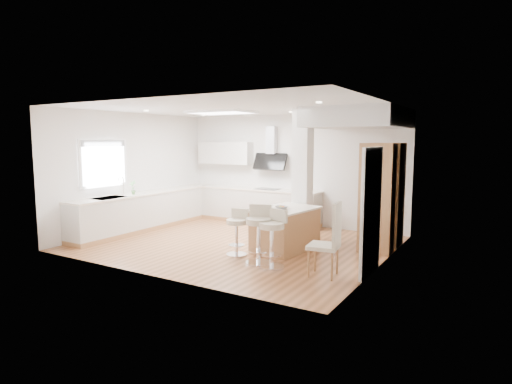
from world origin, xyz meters
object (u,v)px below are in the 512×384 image
Objects in this scene: bar_stool_a at (237,230)px; bar_stool_c at (273,235)px; peninsula at (285,229)px; bar_stool_b at (259,231)px; dining_chair at (330,237)px.

bar_stool_c is at bearing -25.74° from bar_stool_a.
bar_stool_a is at bearing -119.09° from peninsula.
bar_stool_a is 0.88× the size of bar_stool_c.
bar_stool_a is 0.85× the size of bar_stool_b.
dining_chair is (1.37, -1.14, 0.22)m from peninsula.
bar_stool_c reaches higher than bar_stool_a.
dining_chair reaches higher than peninsula.
dining_chair is (1.03, 0.00, 0.08)m from bar_stool_c.
bar_stool_c is at bearing 172.55° from dining_chair.
bar_stool_b reaches higher than peninsula.
bar_stool_b is at bearing -28.47° from bar_stool_a.
peninsula is at bearing 122.88° from bar_stool_c.
peninsula is 1.23× the size of dining_chair.
peninsula is 1.80m from dining_chair.
bar_stool_b reaches higher than bar_stool_c.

